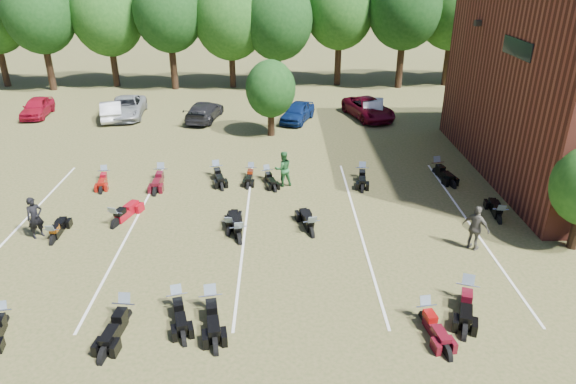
{
  "coord_description": "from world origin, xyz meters",
  "views": [
    {
      "loc": [
        -1.48,
        -16.88,
        10.95
      ],
      "look_at": [
        -1.1,
        4.0,
        1.2
      ],
      "focal_mm": 32.0,
      "sensor_mm": 36.0,
      "label": 1
    }
  ],
  "objects_px": {
    "motorcycle_7": "(117,226)",
    "motorcycle_14": "(162,180)",
    "car_0": "(37,107)",
    "person_green": "(283,169)",
    "motorcycle_0": "(5,324)",
    "motorcycle_3": "(212,312)",
    "car_4": "(298,112)",
    "person_black": "(35,218)",
    "person_grey": "(476,228)"
  },
  "relations": [
    {
      "from": "car_0",
      "to": "motorcycle_7",
      "type": "distance_m",
      "value": 20.02
    },
    {
      "from": "car_0",
      "to": "person_grey",
      "type": "xyz_separation_m",
      "value": [
        25.62,
        -19.22,
        0.28
      ]
    },
    {
      "from": "car_4",
      "to": "motorcycle_14",
      "type": "distance_m",
      "value": 12.9
    },
    {
      "from": "motorcycle_3",
      "to": "motorcycle_14",
      "type": "distance_m",
      "value": 11.77
    },
    {
      "from": "person_black",
      "to": "motorcycle_14",
      "type": "distance_m",
      "value": 7.17
    },
    {
      "from": "motorcycle_0",
      "to": "motorcycle_14",
      "type": "height_order",
      "value": "motorcycle_14"
    },
    {
      "from": "person_green",
      "to": "person_grey",
      "type": "distance_m",
      "value": 10.01
    },
    {
      "from": "person_black",
      "to": "motorcycle_7",
      "type": "xyz_separation_m",
      "value": [
        3.01,
        0.9,
        -0.91
      ]
    },
    {
      "from": "motorcycle_7",
      "to": "motorcycle_14",
      "type": "bearing_deg",
      "value": -82.86
    },
    {
      "from": "person_grey",
      "to": "motorcycle_7",
      "type": "distance_m",
      "value": 15.28
    },
    {
      "from": "person_black",
      "to": "motorcycle_3",
      "type": "bearing_deg",
      "value": -78.36
    },
    {
      "from": "car_0",
      "to": "motorcycle_7",
      "type": "bearing_deg",
      "value": -63.16
    },
    {
      "from": "person_grey",
      "to": "motorcycle_14",
      "type": "bearing_deg",
      "value": 18.98
    },
    {
      "from": "motorcycle_3",
      "to": "person_grey",
      "type": "bearing_deg",
      "value": 10.53
    },
    {
      "from": "person_grey",
      "to": "motorcycle_14",
      "type": "relative_size",
      "value": 0.81
    },
    {
      "from": "person_green",
      "to": "motorcycle_7",
      "type": "xyz_separation_m",
      "value": [
        -7.43,
        -4.22,
        -0.93
      ]
    },
    {
      "from": "car_0",
      "to": "motorcycle_7",
      "type": "relative_size",
      "value": 1.65
    },
    {
      "from": "person_green",
      "to": "motorcycle_7",
      "type": "height_order",
      "value": "person_green"
    },
    {
      "from": "car_0",
      "to": "person_green",
      "type": "relative_size",
      "value": 2.14
    },
    {
      "from": "motorcycle_3",
      "to": "motorcycle_14",
      "type": "relative_size",
      "value": 1.05
    },
    {
      "from": "person_black",
      "to": "motorcycle_14",
      "type": "xyz_separation_m",
      "value": [
        3.99,
        5.89,
        -0.91
      ]
    },
    {
      "from": "motorcycle_0",
      "to": "motorcycle_7",
      "type": "bearing_deg",
      "value": 64.6
    },
    {
      "from": "car_4",
      "to": "person_grey",
      "type": "distance_m",
      "value": 18.8
    },
    {
      "from": "person_green",
      "to": "motorcycle_3",
      "type": "xyz_separation_m",
      "value": [
        -2.51,
        -10.33,
        -0.93
      ]
    },
    {
      "from": "car_4",
      "to": "motorcycle_7",
      "type": "relative_size",
      "value": 1.65
    },
    {
      "from": "car_0",
      "to": "person_black",
      "type": "distance_m",
      "value": 19.43
    },
    {
      "from": "car_4",
      "to": "person_black",
      "type": "relative_size",
      "value": 2.19
    },
    {
      "from": "car_0",
      "to": "motorcycle_0",
      "type": "height_order",
      "value": "car_0"
    },
    {
      "from": "car_0",
      "to": "car_4",
      "type": "distance_m",
      "value": 19.16
    },
    {
      "from": "car_0",
      "to": "motorcycle_3",
      "type": "height_order",
      "value": "car_0"
    },
    {
      "from": "car_0",
      "to": "motorcycle_14",
      "type": "height_order",
      "value": "car_0"
    },
    {
      "from": "person_black",
      "to": "motorcycle_7",
      "type": "bearing_deg",
      "value": -28.45
    },
    {
      "from": "motorcycle_7",
      "to": "motorcycle_14",
      "type": "xyz_separation_m",
      "value": [
        0.98,
        4.99,
        0.0
      ]
    },
    {
      "from": "motorcycle_0",
      "to": "motorcycle_14",
      "type": "xyz_separation_m",
      "value": [
        2.71,
        11.59,
        0.0
      ]
    },
    {
      "from": "person_grey",
      "to": "motorcycle_0",
      "type": "height_order",
      "value": "person_grey"
    },
    {
      "from": "motorcycle_0",
      "to": "motorcycle_14",
      "type": "distance_m",
      "value": 11.9
    },
    {
      "from": "motorcycle_14",
      "to": "motorcycle_3",
      "type": "bearing_deg",
      "value": -71.42
    },
    {
      "from": "person_grey",
      "to": "motorcycle_0",
      "type": "relative_size",
      "value": 0.94
    },
    {
      "from": "person_black",
      "to": "car_4",
      "type": "bearing_deg",
      "value": 9.54
    },
    {
      "from": "motorcycle_0",
      "to": "motorcycle_3",
      "type": "bearing_deg",
      "value": -6.42
    },
    {
      "from": "person_grey",
      "to": "motorcycle_0",
      "type": "xyz_separation_m",
      "value": [
        -16.82,
        -4.38,
        -0.96
      ]
    },
    {
      "from": "person_black",
      "to": "motorcycle_7",
      "type": "distance_m",
      "value": 3.27
    },
    {
      "from": "car_0",
      "to": "car_4",
      "type": "height_order",
      "value": "same"
    },
    {
      "from": "car_4",
      "to": "motorcycle_3",
      "type": "relative_size",
      "value": 1.59
    },
    {
      "from": "person_grey",
      "to": "motorcycle_3",
      "type": "relative_size",
      "value": 0.76
    },
    {
      "from": "car_0",
      "to": "motorcycle_0",
      "type": "relative_size",
      "value": 1.97
    },
    {
      "from": "person_black",
      "to": "motorcycle_0",
      "type": "distance_m",
      "value": 5.91
    },
    {
      "from": "person_black",
      "to": "motorcycle_0",
      "type": "bearing_deg",
      "value": -122.47
    },
    {
      "from": "car_0",
      "to": "motorcycle_3",
      "type": "xyz_separation_m",
      "value": [
        15.46,
        -23.11,
        -0.68
      ]
    },
    {
      "from": "car_4",
      "to": "person_green",
      "type": "relative_size",
      "value": 2.14
    }
  ]
}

